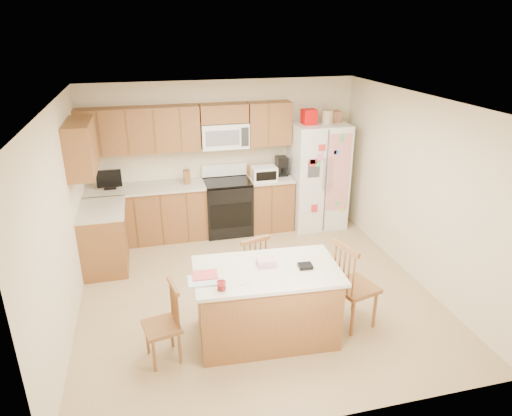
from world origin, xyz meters
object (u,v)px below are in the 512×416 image
object	(u,v)px
stove	(227,205)
refrigerator	(318,174)
island	(266,303)
windsor_chair_left	(164,325)
windsor_chair_back	(250,270)
windsor_chair_right	(353,287)

from	to	relation	value
stove	refrigerator	bearing A→B (deg)	-2.30
island	windsor_chair_left	world-z (taller)	island
island	windsor_chair_left	bearing A→B (deg)	-174.26
refrigerator	island	distance (m)	3.32
refrigerator	windsor_chair_back	world-z (taller)	refrigerator
refrigerator	windsor_chair_left	distance (m)	4.10
windsor_chair_left	windsor_chair_back	bearing A→B (deg)	36.96
stove	refrigerator	world-z (taller)	refrigerator
refrigerator	windsor_chair_back	size ratio (longest dim) A/B	2.14
windsor_chair_left	windsor_chair_back	xyz separation A→B (m)	(1.12, 0.84, 0.04)
refrigerator	windsor_chair_right	bearing A→B (deg)	-102.64
stove	windsor_chair_right	bearing A→B (deg)	-72.30
refrigerator	windsor_chair_left	size ratio (longest dim) A/B	2.33
windsor_chair_back	windsor_chair_right	size ratio (longest dim) A/B	0.89
windsor_chair_left	windsor_chair_right	distance (m)	2.17
stove	island	size ratio (longest dim) A/B	0.67
windsor_chair_left	windsor_chair_back	size ratio (longest dim) A/B	0.92
stove	refrigerator	distance (m)	1.63
island	stove	bearing A→B (deg)	88.01
island	windsor_chair_left	size ratio (longest dim) A/B	1.92
windsor_chair_back	island	bearing A→B (deg)	-88.50
island	windsor_chair_right	size ratio (longest dim) A/B	1.57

